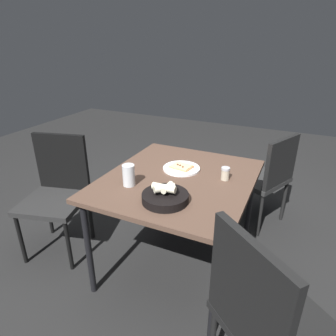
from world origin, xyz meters
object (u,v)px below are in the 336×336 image
at_px(chair_far, 265,316).
at_px(chair_spare, 266,174).
at_px(pepper_shaker, 225,174).
at_px(chair_near, 57,187).
at_px(beer_glass, 129,176).
at_px(bread_basket, 165,196).
at_px(dining_table, 179,186).
at_px(pizza_plate, 181,168).

height_order(chair_far, chair_spare, chair_far).
distance_m(pepper_shaker, chair_near, 1.28).
xyz_separation_m(beer_glass, chair_near, (-0.70, 0.07, -0.27)).
bearing_deg(beer_glass, chair_far, -26.25).
height_order(pepper_shaker, chair_near, chair_near).
distance_m(bread_basket, chair_near, 1.03).
xyz_separation_m(pepper_shaker, chair_spare, (0.19, 0.73, -0.28)).
relative_size(pepper_shaker, chair_spare, 0.10).
xyz_separation_m(dining_table, beer_glass, (-0.24, -0.23, 0.12)).
bearing_deg(chair_far, dining_table, 134.75).
height_order(chair_near, chair_spare, chair_near).
xyz_separation_m(chair_near, chair_spare, (1.41, 0.99, -0.03)).
bearing_deg(bread_basket, dining_table, 99.49).
bearing_deg(dining_table, pizza_plate, 104.97).
bearing_deg(pepper_shaker, chair_near, -168.02).
bearing_deg(chair_far, pepper_shaker, 116.55).
relative_size(beer_glass, chair_spare, 0.16).
distance_m(pizza_plate, chair_near, 0.98).
bearing_deg(chair_spare, chair_near, -144.92).
distance_m(beer_glass, chair_far, 1.05).
xyz_separation_m(beer_glass, chair_spare, (0.71, 1.06, -0.30)).
height_order(dining_table, chair_near, chair_near).
bearing_deg(beer_glass, pizza_plate, 60.33).
height_order(bread_basket, pepper_shaker, bread_basket).
bearing_deg(pepper_shaker, pizza_plate, 174.69).
relative_size(dining_table, pepper_shaker, 12.59).
xyz_separation_m(dining_table, chair_near, (-0.94, -0.16, -0.14)).
xyz_separation_m(dining_table, chair_spare, (0.47, 0.83, -0.18)).
bearing_deg(beer_glass, chair_near, 174.37).
height_order(pizza_plate, bread_basket, bread_basket).
height_order(dining_table, chair_spare, chair_spare).
bearing_deg(pepper_shaker, dining_table, -160.54).
relative_size(pizza_plate, pepper_shaker, 3.04).
relative_size(beer_glass, pepper_shaker, 1.60).
relative_size(dining_table, chair_far, 1.13).
relative_size(pepper_shaker, chair_near, 0.09).
distance_m(pepper_shaker, chair_spare, 0.80).
bearing_deg(pepper_shaker, chair_spare, 75.73).
relative_size(bread_basket, pepper_shaker, 3.11).
distance_m(pizza_plate, pepper_shaker, 0.32).
bearing_deg(pizza_plate, chair_near, -162.30).
bearing_deg(beer_glass, dining_table, 43.77).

